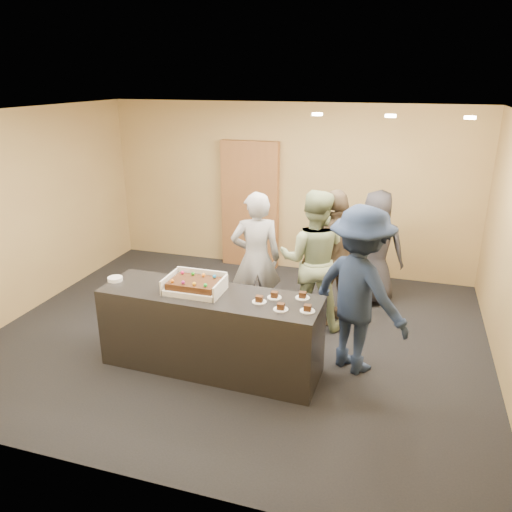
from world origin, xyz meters
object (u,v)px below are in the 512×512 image
at_px(serving_counter, 211,331).
at_px(person_dark_suit, 375,247).
at_px(storage_cabinet, 250,205).
at_px(person_server_grey, 256,259).
at_px(person_sage_man, 313,260).
at_px(person_brown_extra, 336,258).
at_px(cake_box, 196,287).
at_px(sheet_cake, 194,283).
at_px(person_navy_man, 359,291).
at_px(plate_stack, 115,279).

height_order(serving_counter, person_dark_suit, person_dark_suit).
relative_size(storage_cabinet, person_server_grey, 1.20).
xyz_separation_m(person_server_grey, person_sage_man, (0.71, 0.13, 0.02)).
height_order(serving_counter, person_sage_man, person_sage_man).
relative_size(person_brown_extra, person_dark_suit, 1.09).
relative_size(storage_cabinet, cake_box, 3.44).
height_order(serving_counter, storage_cabinet, storage_cabinet).
height_order(sheet_cake, person_server_grey, person_server_grey).
bearing_deg(cake_box, person_sage_man, 52.14).
height_order(serving_counter, cake_box, cake_box).
distance_m(sheet_cake, person_brown_extra, 1.99).
xyz_separation_m(serving_counter, storage_cabinet, (-0.57, 3.19, 0.60)).
relative_size(serving_counter, person_brown_extra, 1.35).
height_order(storage_cabinet, person_server_grey, storage_cabinet).
height_order(person_sage_man, person_navy_man, person_navy_man).
height_order(person_sage_man, person_dark_suit, person_sage_man).
bearing_deg(person_brown_extra, sheet_cake, 3.57).
bearing_deg(cake_box, plate_stack, -179.53).
bearing_deg(person_server_grey, sheet_cake, 54.42).
height_order(cake_box, person_server_grey, person_server_grey).
xyz_separation_m(plate_stack, person_dark_suit, (2.70, 2.30, -0.11)).
xyz_separation_m(person_sage_man, person_navy_man, (0.66, -0.86, 0.03)).
height_order(cake_box, person_dark_suit, person_dark_suit).
distance_m(person_server_grey, person_dark_suit, 1.79).
height_order(storage_cabinet, person_brown_extra, storage_cabinet).
height_order(storage_cabinet, cake_box, storage_cabinet).
xyz_separation_m(sheet_cake, plate_stack, (-0.98, 0.01, -0.08)).
relative_size(plate_stack, person_brown_extra, 0.09).
distance_m(person_server_grey, person_sage_man, 0.73).
xyz_separation_m(storage_cabinet, person_server_grey, (0.71, -1.97, -0.18)).
bearing_deg(person_sage_man, person_navy_man, 123.27).
bearing_deg(plate_stack, person_sage_man, 33.47).
bearing_deg(sheet_cake, storage_cabinet, 97.17).
height_order(plate_stack, person_sage_man, person_sage_man).
xyz_separation_m(sheet_cake, person_dark_suit, (1.72, 2.32, -0.18)).
distance_m(cake_box, person_dark_suit, 2.87).
bearing_deg(person_dark_suit, cake_box, 58.81).
distance_m(person_sage_man, person_brown_extra, 0.31).
distance_m(person_server_grey, person_navy_man, 1.56).
relative_size(sheet_cake, person_sage_man, 0.29).
xyz_separation_m(storage_cabinet, person_navy_man, (2.09, -2.70, -0.12)).
bearing_deg(person_brown_extra, serving_counter, 7.46).
bearing_deg(person_server_grey, serving_counter, 62.05).
height_order(cake_box, plate_stack, cake_box).
height_order(serving_counter, sheet_cake, sheet_cake).
bearing_deg(person_dark_suit, person_sage_man, 60.19).
distance_m(person_brown_extra, person_dark_suit, 0.91).
height_order(person_navy_man, person_brown_extra, person_navy_man).
bearing_deg(person_sage_man, sheet_cake, 48.09).
height_order(person_server_grey, person_navy_man, person_navy_man).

